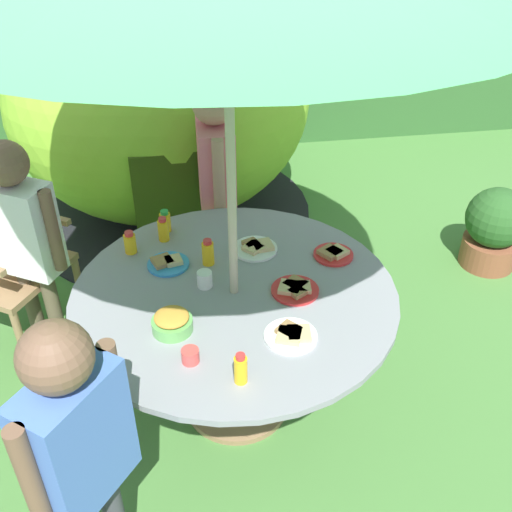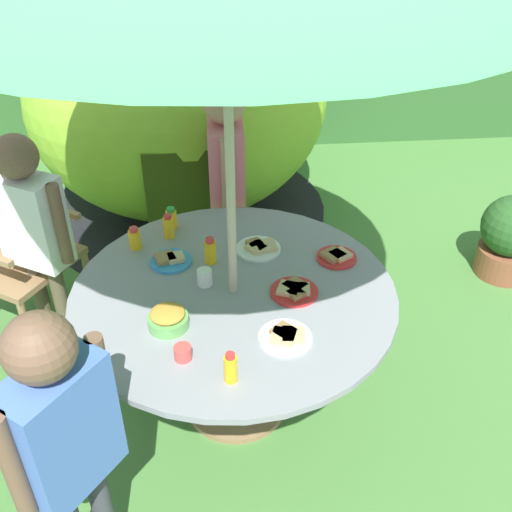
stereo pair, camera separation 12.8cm
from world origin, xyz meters
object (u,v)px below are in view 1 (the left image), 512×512
Objects in this scene: juice_bottle_near_left at (165,221)px; juice_bottle_front_edge at (208,253)px; child_in_white_shirt at (22,228)px; juice_bottle_center_front at (130,243)px; child_in_pink_shirt at (216,168)px; cup_near at (190,356)px; garden_table at (235,316)px; plate_mid_right at (292,335)px; potted_plant at (494,228)px; juice_bottle_center_back at (241,369)px; cup_far at (205,279)px; juice_bottle_far_left at (163,230)px; child_in_blue_shirt at (77,439)px; snack_bowl at (172,322)px; plate_far_right at (168,263)px; dome_tent at (162,105)px; plate_near_right at (295,289)px; plate_back_edge at (256,248)px; plate_mid_left at (333,253)px.

juice_bottle_front_edge is (0.18, -0.30, 0.01)m from juice_bottle_near_left.
child_in_white_shirt reaches higher than juice_bottle_center_front.
juice_bottle_near_left is 0.88× the size of juice_bottle_front_edge.
cup_near is (-0.22, -1.30, -0.09)m from child_in_pink_shirt.
plate_mid_right is (0.18, -0.32, 0.15)m from garden_table.
potted_plant is at bearing 21.28° from juice_bottle_front_edge.
juice_bottle_center_back reaches higher than juice_bottle_center_front.
juice_bottle_center_front is at bearing 10.84° from child_in_white_shirt.
cup_far is (-1.86, -0.87, 0.47)m from potted_plant.
cup_near is at bearing -84.89° from juice_bottle_far_left.
garden_table is 2.59× the size of potted_plant.
child_in_blue_shirt is 7.76× the size of snack_bowl.
snack_bowl is at bearing -89.39° from plate_far_right.
garden_table is 1.93m from dome_tent.
juice_bottle_near_left is at bearing 93.97° from cup_near.
child_in_white_shirt reaches higher than plate_mid_right.
garden_table is 0.30m from plate_near_right.
potted_plant is at bearing 38.04° from child_in_white_shirt.
cup_near is at bearing -143.21° from plate_near_right.
cup_near is (-0.34, -0.67, 0.02)m from plate_back_edge.
juice_bottle_center_front is (-0.91, 0.17, 0.04)m from plate_mid_left.
plate_back_edge is at bearing 42.91° from cup_far.
juice_bottle_front_edge is (-0.27, 0.53, 0.05)m from plate_mid_right.
juice_bottle_far_left is at bearing 91.36° from snack_bowl.
snack_bowl is at bearing -89.64° from juice_bottle_near_left.
child_in_blue_shirt reaches higher than juice_bottle_front_edge.
garden_table is at bearing 0.00° from child_in_blue_shirt.
potted_plant is 2.57× the size of plate_back_edge.
plate_far_right is at bearing -87.08° from juice_bottle_far_left.
potted_plant is 2.90m from child_in_blue_shirt.
snack_bowl is at bearing 126.70° from juice_bottle_center_back.
cup_far is (-0.14, -0.86, -0.08)m from child_in_pink_shirt.
plate_back_edge is at bearing -82.23° from dome_tent.
juice_bottle_front_edge is at bearing -161.81° from plate_back_edge.
snack_bowl is at bearing -162.54° from plate_near_right.
plate_mid_left is at bearing -149.61° from potted_plant.
cup_near is at bearing -7.59° from child_in_blue_shirt.
juice_bottle_front_edge reaches higher than plate_near_right.
juice_bottle_far_left reaches higher than juice_bottle_near_left.
potted_plant is 8.08× the size of cup_near.
potted_plant is 0.41× the size of child_in_pink_shirt.
child_in_blue_shirt is 17.06× the size of cup_far.
juice_bottle_near_left reaches higher than plate_back_edge.
plate_near_right is 0.59m from plate_far_right.
juice_bottle_center_front is (-0.16, -0.16, -0.00)m from juice_bottle_near_left.
plate_mid_left is at bearing 53.45° from juice_bottle_center_back.
potted_plant is 7.32× the size of cup_far.
juice_bottle_center_front reaches higher than plate_mid_right.
potted_plant is (1.99, -0.97, -0.54)m from dome_tent.
dome_tent is 17.46× the size of juice_bottle_center_back.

